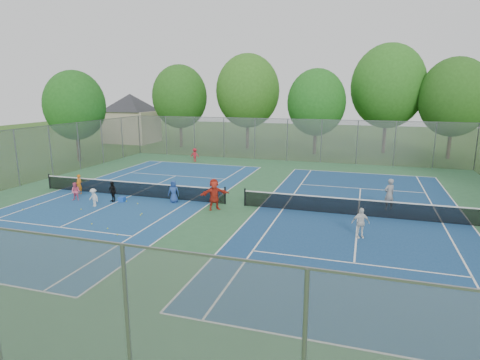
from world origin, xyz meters
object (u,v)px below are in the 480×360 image
ball_crate (122,199)px  net_left (131,189)px  instructor (389,194)px  net_right (359,208)px  ball_hopper (176,194)px

ball_crate → net_left: bearing=99.5°
instructor → ball_crate: bearing=-24.1°
net_right → net_left: bearing=180.0°
ball_crate → ball_hopper: ball_hopper is taller
net_left → net_right: same height
ball_crate → instructor: 15.69m
net_right → ball_crate: bearing=-174.3°
net_right → ball_hopper: bearing=178.5°
ball_hopper → net_left: bearing=-174.7°
net_left → instructor: 15.69m
net_right → ball_crate: 13.84m
net_left → ball_crate: net_left is taller
instructor → ball_hopper: bearing=-29.0°
ball_hopper → instructor: instructor is taller
instructor → net_right: bearing=12.4°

